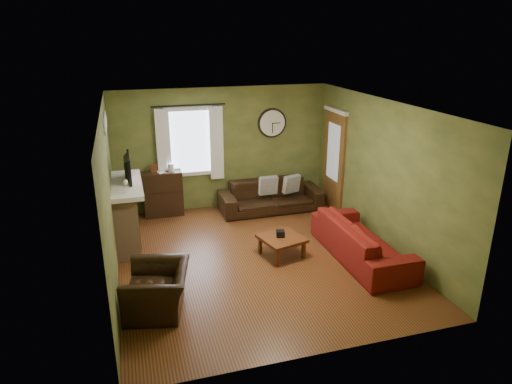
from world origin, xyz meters
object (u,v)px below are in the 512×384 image
object	(u,v)px
armchair	(158,289)
coffee_table	(282,246)
bookshelf	(163,194)
sofa_brown	(271,196)
sofa_red	(362,240)

from	to	relation	value
armchair	coffee_table	xyz separation A→B (m)	(2.18, 1.03, -0.14)
bookshelf	sofa_brown	bearing A→B (deg)	-9.15
bookshelf	coffee_table	distance (m)	3.04
armchair	sofa_red	bearing A→B (deg)	112.44
bookshelf	sofa_red	xyz separation A→B (m)	(3.03, -2.92, -0.14)
sofa_red	armchair	size ratio (longest dim) A/B	2.34
armchair	coffee_table	distance (m)	2.42
bookshelf	sofa_brown	world-z (taller)	bookshelf
coffee_table	sofa_brown	bearing A→B (deg)	76.89
armchair	sofa_brown	bearing A→B (deg)	152.51
sofa_brown	armchair	size ratio (longest dim) A/B	2.26
bookshelf	sofa_red	world-z (taller)	bookshelf
sofa_red	armchair	bearing A→B (deg)	99.49
bookshelf	sofa_red	bearing A→B (deg)	-43.90
sofa_brown	bookshelf	bearing A→B (deg)	170.85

